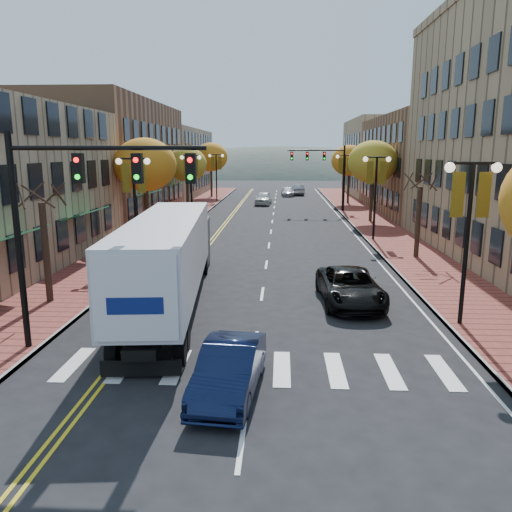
# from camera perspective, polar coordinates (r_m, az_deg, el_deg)

# --- Properties ---
(ground) EXTENTS (200.00, 200.00, 0.00)m
(ground) POSITION_cam_1_polar(r_m,az_deg,el_deg) (13.61, -0.98, -16.19)
(ground) COLOR black
(ground) RESTS_ON ground
(sidewalk_left) EXTENTS (4.00, 85.00, 0.15)m
(sidewalk_left) POSITION_cam_1_polar(r_m,az_deg,el_deg) (45.99, -9.47, 3.82)
(sidewalk_left) COLOR brown
(sidewalk_left) RESTS_ON ground
(sidewalk_right) EXTENTS (4.00, 85.00, 0.15)m
(sidewalk_right) POSITION_cam_1_polar(r_m,az_deg,el_deg) (45.66, 13.23, 3.61)
(sidewalk_right) COLOR brown
(sidewalk_right) RESTS_ON ground
(building_left_mid) EXTENTS (12.00, 24.00, 11.00)m
(building_left_mid) POSITION_cam_1_polar(r_m,az_deg,el_deg) (51.19, -17.76, 10.33)
(building_left_mid) COLOR brown
(building_left_mid) RESTS_ON ground
(building_left_far) EXTENTS (12.00, 26.00, 9.50)m
(building_left_far) POSITION_cam_1_polar(r_m,az_deg,el_deg) (75.14, -10.98, 10.42)
(building_left_far) COLOR #9E8966
(building_left_far) RESTS_ON ground
(building_right_mid) EXTENTS (15.00, 24.00, 10.00)m
(building_right_mid) POSITION_cam_1_polar(r_m,az_deg,el_deg) (56.81, 21.36, 9.68)
(building_right_mid) COLOR brown
(building_right_mid) RESTS_ON ground
(building_right_far) EXTENTS (15.00, 20.00, 11.00)m
(building_right_far) POSITION_cam_1_polar(r_m,az_deg,el_deg) (78.01, 16.31, 10.76)
(building_right_far) COLOR #9E8966
(building_right_far) RESTS_ON ground
(tree_left_a) EXTENTS (0.28, 0.28, 4.20)m
(tree_left_a) POSITION_cam_1_polar(r_m,az_deg,el_deg) (22.65, -22.87, 0.37)
(tree_left_a) COLOR #382619
(tree_left_a) RESTS_ON sidewalk_left
(tree_left_b) EXTENTS (4.48, 4.48, 7.21)m
(tree_left_b) POSITION_cam_1_polar(r_m,az_deg,el_deg) (37.31, -12.56, 10.14)
(tree_left_b) COLOR #382619
(tree_left_b) RESTS_ON sidewalk_left
(tree_left_c) EXTENTS (4.16, 4.16, 6.69)m
(tree_left_c) POSITION_cam_1_polar(r_m,az_deg,el_deg) (52.92, -7.91, 10.32)
(tree_left_c) COLOR #382619
(tree_left_c) RESTS_ON sidewalk_left
(tree_left_d) EXTENTS (4.61, 4.61, 7.42)m
(tree_left_d) POSITION_cam_1_polar(r_m,az_deg,el_deg) (70.67, -5.17, 11.19)
(tree_left_d) COLOR #382619
(tree_left_d) RESTS_ON sidewalk_left
(tree_right_b) EXTENTS (0.28, 0.28, 4.20)m
(tree_right_b) POSITION_cam_1_polar(r_m,az_deg,el_deg) (31.35, 18.04, 3.69)
(tree_right_b) COLOR #382619
(tree_right_b) RESTS_ON sidewalk_right
(tree_right_c) EXTENTS (4.48, 4.48, 7.21)m
(tree_right_c) POSITION_cam_1_polar(r_m,az_deg,el_deg) (46.71, 13.22, 10.41)
(tree_right_c) COLOR #382619
(tree_right_c) RESTS_ON sidewalk_right
(tree_right_d) EXTENTS (4.35, 4.35, 7.00)m
(tree_right_d) POSITION_cam_1_polar(r_m,az_deg,el_deg) (62.52, 10.62, 10.67)
(tree_right_d) COLOR #382619
(tree_right_d) RESTS_ON sidewalk_right
(lamp_left_b) EXTENTS (1.96, 0.36, 6.05)m
(lamp_left_b) POSITION_cam_1_polar(r_m,az_deg,el_deg) (29.27, -13.74, 7.42)
(lamp_left_b) COLOR black
(lamp_left_b) RESTS_ON ground
(lamp_left_c) EXTENTS (1.96, 0.36, 6.05)m
(lamp_left_c) POSITION_cam_1_polar(r_m,az_deg,el_deg) (46.77, -7.44, 9.21)
(lamp_left_c) COLOR black
(lamp_left_c) RESTS_ON ground
(lamp_left_d) EXTENTS (1.96, 0.36, 6.05)m
(lamp_left_d) POSITION_cam_1_polar(r_m,az_deg,el_deg) (64.55, -4.56, 9.98)
(lamp_left_d) COLOR black
(lamp_left_d) RESTS_ON ground
(lamp_right_a) EXTENTS (1.96, 0.36, 6.05)m
(lamp_right_a) POSITION_cam_1_polar(r_m,az_deg,el_deg) (19.29, 23.20, 4.65)
(lamp_right_a) COLOR black
(lamp_right_a) RESTS_ON ground
(lamp_right_b) EXTENTS (1.96, 0.36, 6.05)m
(lamp_right_b) POSITION_cam_1_polar(r_m,az_deg,el_deg) (36.65, 13.54, 8.26)
(lamp_right_b) COLOR black
(lamp_right_b) RESTS_ON ground
(lamp_right_c) EXTENTS (1.96, 0.36, 6.05)m
(lamp_right_c) POSITION_cam_1_polar(r_m,az_deg,el_deg) (54.43, 10.10, 9.49)
(lamp_right_c) COLOR black
(lamp_right_c) RESTS_ON ground
(traffic_mast_near) EXTENTS (6.10, 0.35, 7.00)m
(traffic_mast_near) POSITION_cam_1_polar(r_m,az_deg,el_deg) (16.32, -19.96, 5.97)
(traffic_mast_near) COLOR black
(traffic_mast_near) RESTS_ON ground
(traffic_mast_far) EXTENTS (6.10, 0.34, 7.00)m
(traffic_mast_far) POSITION_cam_1_polar(r_m,az_deg,el_deg) (54.19, 7.97, 10.21)
(traffic_mast_far) COLOR black
(traffic_mast_far) RESTS_ON ground
(semi_truck) EXTENTS (3.81, 15.54, 3.85)m
(semi_truck) POSITION_cam_1_polar(r_m,az_deg,el_deg) (21.17, -9.68, 0.39)
(semi_truck) COLOR black
(semi_truck) RESTS_ON ground
(navy_sedan) EXTENTS (1.85, 4.34, 1.39)m
(navy_sedan) POSITION_cam_1_polar(r_m,az_deg,el_deg) (13.69, -3.06, -12.78)
(navy_sedan) COLOR black
(navy_sedan) RESTS_ON ground
(black_suv) EXTENTS (2.71, 5.41, 1.47)m
(black_suv) POSITION_cam_1_polar(r_m,az_deg,el_deg) (21.72, 10.69, -3.46)
(black_suv) COLOR black
(black_suv) RESTS_ON ground
(car_far_white) EXTENTS (2.14, 4.73, 1.57)m
(car_far_white) POSITION_cam_1_polar(r_m,az_deg,el_deg) (61.16, 0.85, 6.62)
(car_far_white) COLOR silver
(car_far_white) RESTS_ON ground
(car_far_silver) EXTENTS (1.86, 4.25, 1.22)m
(car_far_silver) POSITION_cam_1_polar(r_m,az_deg,el_deg) (73.09, 3.61, 7.32)
(car_far_silver) COLOR #B2B1B9
(car_far_silver) RESTS_ON ground
(car_far_oncoming) EXTENTS (1.83, 4.69, 1.52)m
(car_far_oncoming) POSITION_cam_1_polar(r_m,az_deg,el_deg) (75.48, 4.83, 7.56)
(car_far_oncoming) COLOR #9C9CA3
(car_far_oncoming) RESTS_ON ground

